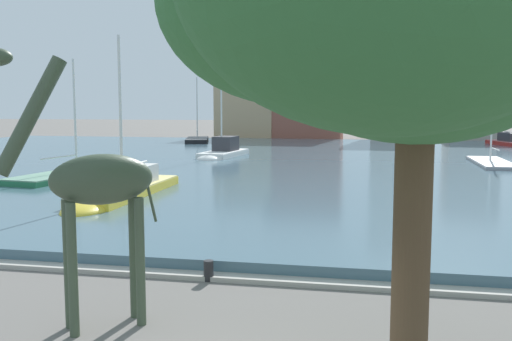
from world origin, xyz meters
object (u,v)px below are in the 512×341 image
sailboat_white (222,154)px  sailboat_green (80,176)px  sailboat_black (197,141)px  mooring_bollard (209,271)px  sailboat_yellow (123,194)px  giraffe_statue (93,185)px  sailboat_grey (489,164)px

sailboat_white → sailboat_green: size_ratio=0.79×
sailboat_black → mooring_bollard: (14.16, -44.95, -0.18)m
sailboat_white → sailboat_green: sailboat_white is taller
sailboat_yellow → mooring_bollard: size_ratio=17.92×
sailboat_white → sailboat_green: bearing=-109.8°
giraffe_statue → sailboat_white: size_ratio=0.72×
giraffe_statue → sailboat_grey: size_ratio=0.61×
sailboat_yellow → mooring_bollard: sailboat_yellow is taller
sailboat_white → sailboat_black: bearing=113.0°
sailboat_green → sailboat_yellow: bearing=-49.9°
giraffe_statue → mooring_bollard: size_ratio=10.74×
giraffe_statue → sailboat_grey: sailboat_grey is taller
sailboat_grey → sailboat_yellow: bearing=-134.7°
giraffe_statue → sailboat_black: sailboat_black is taller
giraffe_statue → sailboat_yellow: size_ratio=0.60×
sailboat_white → mooring_bollard: bearing=-75.9°
giraffe_statue → sailboat_white: sailboat_white is taller
sailboat_yellow → sailboat_white: 19.34m
sailboat_yellow → mooring_bollard: 11.29m
sailboat_black → sailboat_white: bearing=-67.0°
sailboat_black → sailboat_green: sailboat_black is taller
sailboat_green → giraffe_statue: bearing=-60.9°
sailboat_white → sailboat_black: sailboat_white is taller
giraffe_statue → sailboat_green: 21.91m
sailboat_white → mooring_bollard: size_ratio=14.99×
giraffe_statue → sailboat_yellow: bearing=112.3°
sailboat_grey → sailboat_green: size_ratio=0.92×
sailboat_white → sailboat_grey: size_ratio=0.86×
sailboat_white → mooring_bollard: sailboat_white is taller
sailboat_yellow → sailboat_black: (-7.75, 35.67, -0.10)m
giraffe_statue → sailboat_black: (-12.91, 48.22, -2.31)m
sailboat_green → mooring_bollard: sailboat_green is taller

